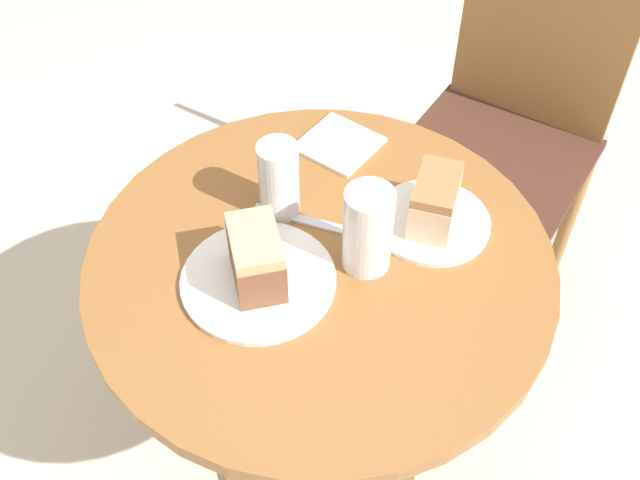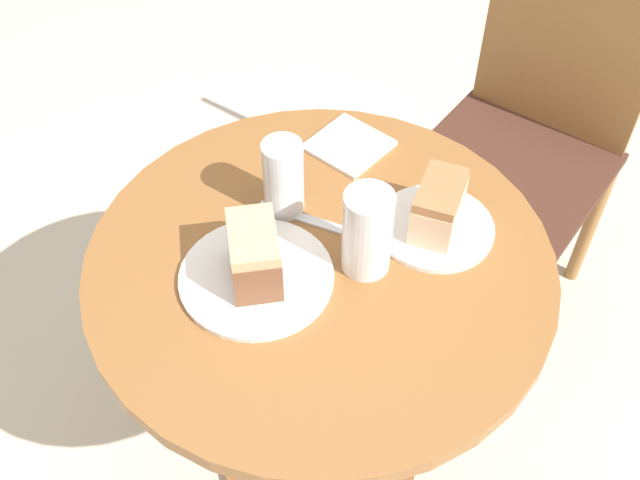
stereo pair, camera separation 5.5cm
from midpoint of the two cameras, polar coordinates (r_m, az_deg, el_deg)
The scene contains 11 objects.
ground_plane at distance 1.84m, azimuth -0.89°, elevation -16.20°, with size 8.00×8.00×0.00m, color beige.
table at distance 1.38m, azimuth -1.14°, elevation -6.53°, with size 0.78×0.78×0.73m.
chair at distance 1.88m, azimuth 13.38°, elevation 8.57°, with size 0.45×0.44×0.98m.
plate_near at distance 1.20m, azimuth -6.02°, elevation -3.09°, with size 0.25×0.25×0.01m.
plate_far at distance 1.29m, azimuth 7.29°, elevation 1.37°, with size 0.20×0.20×0.01m.
cake_slice_near at distance 1.16m, azimuth -6.23°, elevation -1.38°, with size 0.14×0.14×0.10m.
cake_slice_far at distance 1.25m, azimuth 7.51°, elevation 2.96°, with size 0.09×0.13×0.09m.
glass_lemonade at distance 1.17m, azimuth 2.32°, elevation 0.55°, with size 0.08×0.08×0.15m.
glass_water at distance 1.26m, azimuth -4.39°, elevation 4.37°, with size 0.07×0.07×0.14m.
napkin_stack at distance 1.42m, azimuth 0.35°, elevation 7.30°, with size 0.15×0.15×0.01m.
fork at distance 1.28m, azimuth -2.50°, elevation 1.51°, with size 0.18×0.05×0.00m.
Camera 1 is at (0.40, -0.70, 1.66)m, focal length 42.00 mm.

